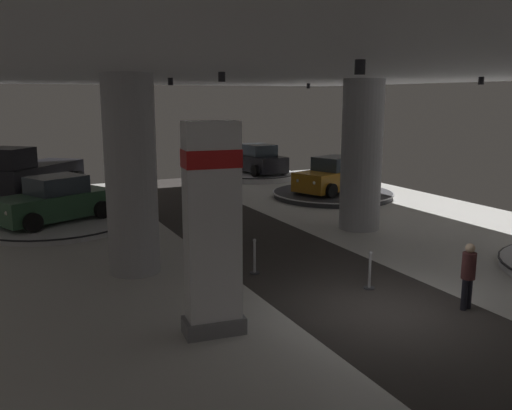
# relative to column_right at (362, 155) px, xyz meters

# --- Properties ---
(ground) EXTENTS (24.00, 44.00, 0.06)m
(ground) POSITION_rel_column_right_xyz_m (-4.30, -6.93, -2.77)
(ground) COLOR silver
(ceiling_with_spotlights) EXTENTS (24.00, 44.00, 0.39)m
(ceiling_with_spotlights) POSITION_rel_column_right_xyz_m (-4.30, -6.93, 2.80)
(ceiling_with_spotlights) COLOR silver
(column_right) EXTENTS (1.50, 1.50, 5.50)m
(column_right) POSITION_rel_column_right_xyz_m (0.00, 0.00, 0.00)
(column_right) COLOR #ADADB2
(column_right) RESTS_ON ground
(column_left) EXTENTS (1.41, 1.41, 5.50)m
(column_left) POSITION_rel_column_right_xyz_m (-8.82, -1.51, 0.00)
(column_left) COLOR #ADADB2
(column_left) RESTS_ON ground
(brand_sign_pylon) EXTENTS (1.32, 0.77, 4.42)m
(brand_sign_pylon) POSITION_rel_column_right_xyz_m (-8.29, -6.30, -0.47)
(brand_sign_pylon) COLOR slate
(brand_sign_pylon) RESTS_ON ground
(display_platform_far_right) EXTENTS (5.91, 5.91, 0.27)m
(display_platform_far_right) POSITION_rel_column_right_xyz_m (2.67, 5.84, -2.60)
(display_platform_far_right) COLOR #333338
(display_platform_far_right) RESTS_ON ground
(display_car_far_right) EXTENTS (4.56, 3.28, 1.71)m
(display_car_far_right) POSITION_rel_column_right_xyz_m (2.70, 5.85, -1.71)
(display_car_far_right) COLOR #B77519
(display_car_far_right) RESTS_ON display_platform_far_right
(display_platform_deep_right) EXTENTS (4.59, 4.59, 0.36)m
(display_platform_deep_right) POSITION_rel_column_right_xyz_m (1.95, 12.94, -2.55)
(display_platform_deep_right) COLOR silver
(display_platform_deep_right) RESTS_ON ground
(display_car_deep_right) EXTENTS (2.56, 4.37, 1.71)m
(display_car_deep_right) POSITION_rel_column_right_xyz_m (1.95, 12.91, -1.63)
(display_car_deep_right) COLOR black
(display_car_deep_right) RESTS_ON display_platform_deep_right
(display_platform_deep_left) EXTENTS (5.68, 5.68, 0.29)m
(display_platform_deep_left) POSITION_rel_column_right_xyz_m (-10.54, 12.02, -2.59)
(display_platform_deep_left) COLOR #B7B7BC
(display_platform_deep_left) RESTS_ON ground
(pickup_truck_deep_left) EXTENTS (5.09, 5.36, 2.30)m
(pickup_truck_deep_left) POSITION_rel_column_right_xyz_m (-10.75, 11.78, -1.53)
(pickup_truck_deep_left) COLOR black
(pickup_truck_deep_left) RESTS_ON display_platform_deep_left
(display_platform_far_left) EXTENTS (5.68, 5.68, 0.23)m
(display_platform_far_left) POSITION_rel_column_right_xyz_m (-10.30, 5.10, -2.62)
(display_platform_far_left) COLOR silver
(display_platform_far_left) RESTS_ON ground
(display_car_far_left) EXTENTS (4.57, 3.51, 1.71)m
(display_car_far_left) POSITION_rel_column_right_xyz_m (-10.27, 5.11, -1.75)
(display_car_far_left) COLOR #2D5638
(display_car_far_left) RESTS_ON display_platform_far_left
(visitor_walking_near) EXTENTS (0.32, 0.32, 1.59)m
(visitor_walking_near) POSITION_rel_column_right_xyz_m (-2.52, -7.63, -1.84)
(visitor_walking_near) COLOR black
(visitor_walking_near) RESTS_ON ground
(visitor_walking_far) EXTENTS (0.32, 0.32, 1.59)m
(visitor_walking_far) POSITION_rel_column_right_xyz_m (-4.67, 2.43, -1.84)
(visitor_walking_far) COLOR black
(visitor_walking_far) RESTS_ON ground
(stanchion_a) EXTENTS (0.28, 0.28, 1.01)m
(stanchion_a) POSITION_rel_column_right_xyz_m (-3.70, -5.53, -2.38)
(stanchion_a) COLOR #333338
(stanchion_a) RESTS_ON ground
(stanchion_b) EXTENTS (0.28, 0.28, 1.01)m
(stanchion_b) POSITION_rel_column_right_xyz_m (-5.85, -3.15, -2.38)
(stanchion_b) COLOR #333338
(stanchion_b) RESTS_ON ground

